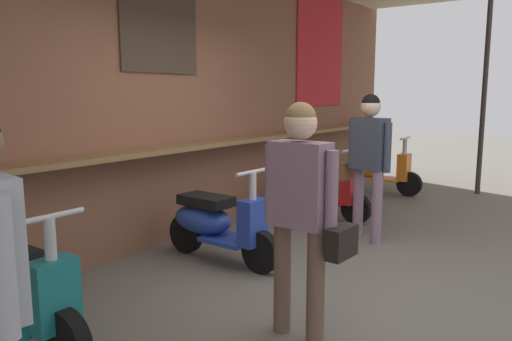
{
  "coord_description": "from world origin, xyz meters",
  "views": [
    {
      "loc": [
        -3.7,
        -2.01,
        1.66
      ],
      "look_at": [
        1.1,
        1.37,
        0.75
      ],
      "focal_mm": 34.58,
      "sensor_mm": 36.0,
      "label": 1
    }
  ],
  "objects_px": {
    "scooter_teal": "(13,289)",
    "scooter_orange": "(375,170)",
    "shopper_with_handbag": "(368,152)",
    "scooter_red": "(318,189)",
    "shopper_browsing": "(302,200)",
    "scooter_blue": "(215,223)"
  },
  "relations": [
    {
      "from": "scooter_teal",
      "to": "scooter_orange",
      "type": "bearing_deg",
      "value": 90.7
    },
    {
      "from": "scooter_orange",
      "to": "shopper_with_handbag",
      "type": "xyz_separation_m",
      "value": [
        -2.68,
        -0.95,
        0.62
      ]
    },
    {
      "from": "scooter_red",
      "to": "scooter_orange",
      "type": "relative_size",
      "value": 1.0
    },
    {
      "from": "shopper_browsing",
      "to": "scooter_teal",
      "type": "bearing_deg",
      "value": 130.94
    },
    {
      "from": "shopper_browsing",
      "to": "scooter_orange",
      "type": "bearing_deg",
      "value": 19.83
    },
    {
      "from": "scooter_orange",
      "to": "shopper_with_handbag",
      "type": "height_order",
      "value": "shopper_with_handbag"
    },
    {
      "from": "scooter_teal",
      "to": "shopper_browsing",
      "type": "distance_m",
      "value": 1.99
    },
    {
      "from": "scooter_teal",
      "to": "scooter_blue",
      "type": "height_order",
      "value": "same"
    },
    {
      "from": "scooter_orange",
      "to": "scooter_blue",
      "type": "bearing_deg",
      "value": -91.68
    },
    {
      "from": "scooter_teal",
      "to": "shopper_browsing",
      "type": "xyz_separation_m",
      "value": [
        1.16,
        -1.51,
        0.58
      ]
    },
    {
      "from": "scooter_blue",
      "to": "shopper_browsing",
      "type": "xyz_separation_m",
      "value": [
        -0.92,
        -1.51,
        0.58
      ]
    },
    {
      "from": "shopper_with_handbag",
      "to": "shopper_browsing",
      "type": "height_order",
      "value": "shopper_with_handbag"
    },
    {
      "from": "shopper_browsing",
      "to": "scooter_red",
      "type": "bearing_deg",
      "value": 29.61
    },
    {
      "from": "scooter_red",
      "to": "shopper_with_handbag",
      "type": "relative_size",
      "value": 0.85
    },
    {
      "from": "scooter_red",
      "to": "scooter_orange",
      "type": "height_order",
      "value": "same"
    },
    {
      "from": "scooter_red",
      "to": "shopper_with_handbag",
      "type": "bearing_deg",
      "value": -29.33
    },
    {
      "from": "scooter_red",
      "to": "scooter_orange",
      "type": "bearing_deg",
      "value": 93.36
    },
    {
      "from": "scooter_orange",
      "to": "shopper_browsing",
      "type": "bearing_deg",
      "value": -75.31
    },
    {
      "from": "scooter_teal",
      "to": "scooter_red",
      "type": "distance_m",
      "value": 4.24
    },
    {
      "from": "shopper_with_handbag",
      "to": "scooter_blue",
      "type": "bearing_deg",
      "value": -16.2
    },
    {
      "from": "scooter_red",
      "to": "shopper_browsing",
      "type": "relative_size",
      "value": 0.87
    },
    {
      "from": "scooter_red",
      "to": "shopper_browsing",
      "type": "xyz_separation_m",
      "value": [
        -3.08,
        -1.51,
        0.58
      ]
    }
  ]
}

